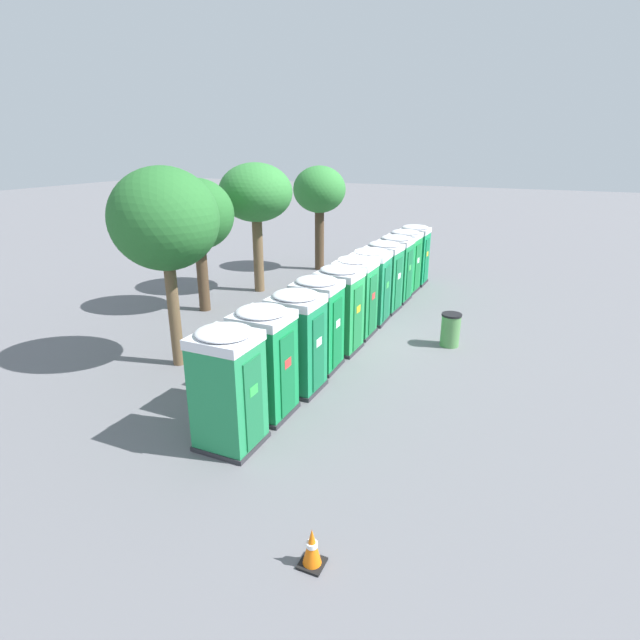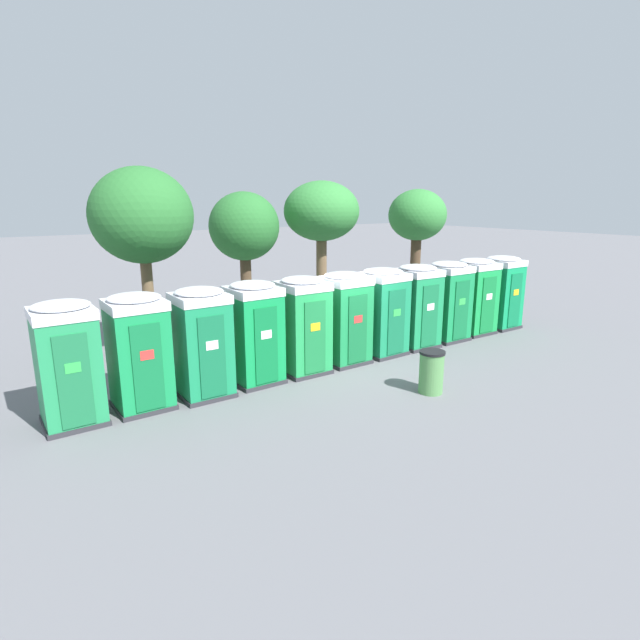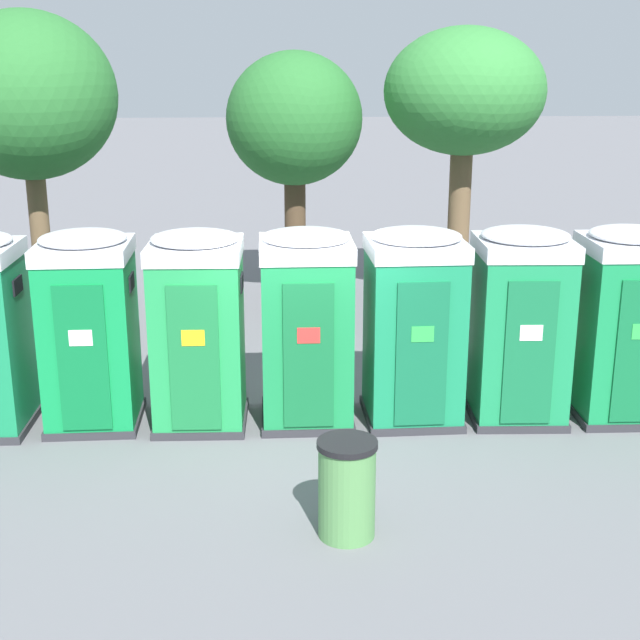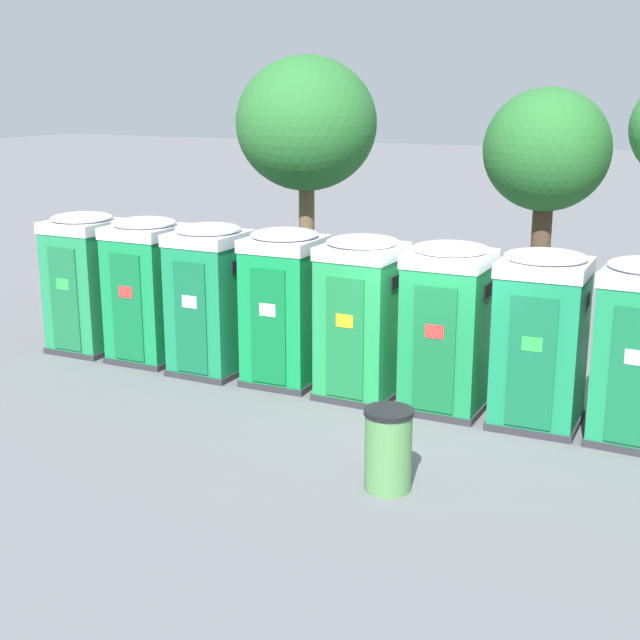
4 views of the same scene
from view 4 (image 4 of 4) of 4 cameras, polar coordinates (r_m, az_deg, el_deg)
name	(u,v)px [view 4 (image 4 of 4)]	position (r m, az deg, el deg)	size (l,w,h in m)	color
ground_plane	(444,408)	(13.68, 7.96, -5.60)	(120.00, 120.00, 0.00)	slate
portapotty_0	(86,282)	(16.75, -14.77, 2.40)	(1.17, 1.21, 2.54)	#2D2D33
portapotty_1	(147,289)	(15.89, -11.01, 1.96)	(1.18, 1.21, 2.54)	#2D2D33
portapotty_2	(210,298)	(15.02, -7.05, 1.38)	(1.17, 1.21, 2.54)	#2D2D33
portapotty_3	(285,306)	(14.40, -2.26, 0.90)	(1.18, 1.22, 2.54)	#2D2D33
portapotty_4	(361,316)	(13.74, 2.66, 0.23)	(1.20, 1.23, 2.54)	#2D2D33
portapotty_5	(447,326)	(13.29, 8.16, -0.41)	(1.19, 1.21, 2.54)	#2D2D33
portapotty_6	(541,338)	(12.93, 13.94, -1.13)	(1.25, 1.22, 2.54)	#2D2D33
street_tree_1	(306,126)	(17.85, -0.88, 12.34)	(2.77, 2.77, 5.32)	brown
street_tree_3	(546,153)	(18.59, 14.29, 10.33)	(2.52, 2.52, 4.72)	#4C3826
trash_can	(388,449)	(10.80, 4.38, -8.25)	(0.60, 0.60, 1.02)	#518C4C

